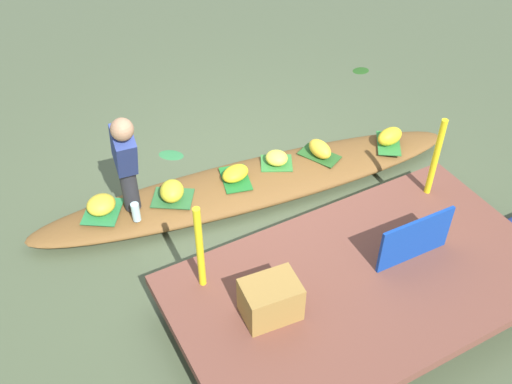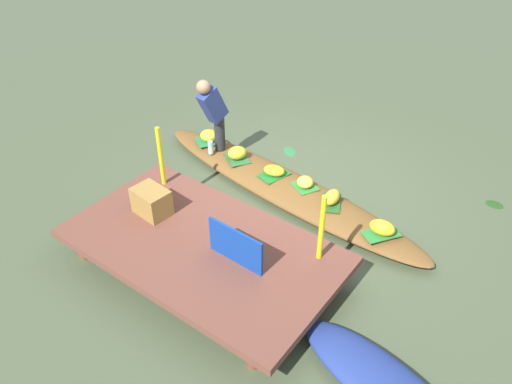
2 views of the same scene
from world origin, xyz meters
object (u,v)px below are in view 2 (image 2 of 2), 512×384
(vendor_boat, at_px, (282,187))
(banana_bunch_0, at_px, (209,136))
(vendor_person, at_px, (213,110))
(banana_bunch_2, at_px, (305,182))
(moored_boat, at_px, (382,383))
(market_banner, at_px, (235,246))
(banana_bunch_1, at_px, (332,197))
(banana_bunch_4, at_px, (274,171))
(banana_bunch_3, at_px, (237,153))
(water_bottle, at_px, (211,147))
(banana_bunch_5, at_px, (382,228))
(produce_crate, at_px, (152,202))

(vendor_boat, bearing_deg, banana_bunch_0, -1.46)
(vendor_person, bearing_deg, banana_bunch_2, -179.36)
(moored_boat, xyz_separation_m, market_banner, (1.90, -0.24, 0.49))
(banana_bunch_0, height_order, banana_bunch_1, banana_bunch_0)
(banana_bunch_1, bearing_deg, vendor_person, -2.40)
(market_banner, bearing_deg, banana_bunch_4, -65.86)
(banana_bunch_3, height_order, water_bottle, water_bottle)
(banana_bunch_3, xyz_separation_m, banana_bunch_4, (-0.69, 0.03, -0.02))
(banana_bunch_5, bearing_deg, vendor_boat, -8.04)
(market_banner, bearing_deg, banana_bunch_3, -50.53)
(banana_bunch_2, height_order, banana_bunch_5, banana_bunch_5)
(banana_bunch_5, xyz_separation_m, market_banner, (1.02, 1.57, 0.30))
(banana_bunch_1, bearing_deg, banana_bunch_0, -6.42)
(moored_boat, bearing_deg, produce_crate, 6.14)
(moored_boat, height_order, vendor_person, vendor_person)
(vendor_boat, height_order, banana_bunch_0, banana_bunch_0)
(banana_bunch_0, distance_m, banana_bunch_2, 1.88)
(banana_bunch_2, xyz_separation_m, market_banner, (-0.26, 1.86, 0.32))
(market_banner, distance_m, produce_crate, 1.36)
(banana_bunch_1, height_order, produce_crate, produce_crate)
(banana_bunch_1, xyz_separation_m, banana_bunch_5, (-0.80, 0.19, 0.01))
(produce_crate, bearing_deg, banana_bunch_0, -68.28)
(market_banner, bearing_deg, moored_boat, 174.45)
(water_bottle, bearing_deg, vendor_boat, -178.15)
(banana_bunch_3, distance_m, produce_crate, 1.83)
(banana_bunch_4, xyz_separation_m, water_bottle, (1.11, 0.09, 0.03))
(produce_crate, bearing_deg, banana_bunch_5, -147.72)
(vendor_person, distance_m, produce_crate, 1.88)
(market_banner, bearing_deg, produce_crate, -1.24)
(vendor_boat, relative_size, produce_crate, 10.64)
(banana_bunch_2, distance_m, banana_bunch_4, 0.51)
(produce_crate, bearing_deg, banana_bunch_1, -133.03)
(banana_bunch_3, bearing_deg, vendor_person, 4.12)
(banana_bunch_3, xyz_separation_m, water_bottle, (0.42, 0.12, 0.00))
(banana_bunch_5, bearing_deg, water_bottle, -3.65)
(vendor_boat, relative_size, banana_bunch_3, 16.41)
(banana_bunch_2, distance_m, water_bottle, 1.62)
(produce_crate, bearing_deg, water_bottle, -72.89)
(produce_crate, bearing_deg, market_banner, 177.22)
(moored_boat, distance_m, banana_bunch_3, 3.97)
(vendor_boat, bearing_deg, water_bottle, 8.64)
(banana_bunch_0, height_order, produce_crate, produce_crate)
(banana_bunch_3, bearing_deg, water_bottle, 15.71)
(banana_bunch_0, xyz_separation_m, market_banner, (-2.14, 2.02, 0.30))
(banana_bunch_3, relative_size, banana_bunch_4, 0.93)
(banana_bunch_2, bearing_deg, vendor_boat, 11.34)
(banana_bunch_4, distance_m, market_banner, 2.02)
(vendor_boat, distance_m, produce_crate, 1.95)
(moored_boat, height_order, produce_crate, produce_crate)
(moored_boat, bearing_deg, vendor_person, -17.50)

